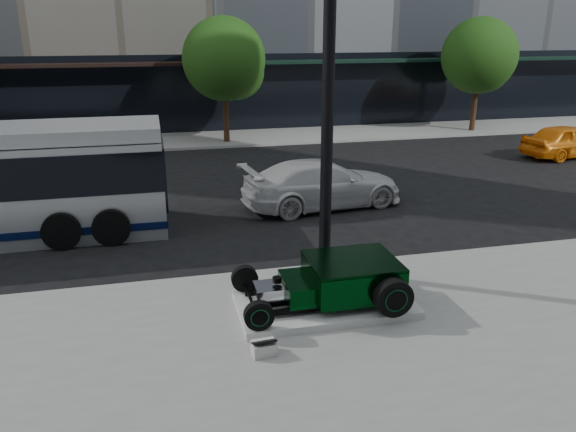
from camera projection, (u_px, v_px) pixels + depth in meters
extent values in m
plane|color=black|center=(255.00, 242.00, 14.63)|extent=(120.00, 120.00, 0.00)
cube|color=gray|center=(204.00, 140.00, 27.50)|extent=(70.00, 4.00, 0.12)
cube|color=black|center=(429.00, 88.00, 31.78)|extent=(24.00, 0.50, 4.00)
cube|color=black|center=(436.00, 60.00, 30.71)|extent=(24.00, 1.60, 0.15)
cylinder|color=black|center=(226.00, 114.00, 26.37)|extent=(0.28, 0.28, 2.60)
sphere|color=black|center=(224.00, 59.00, 25.56)|extent=(3.80, 3.80, 3.80)
sphere|color=black|center=(236.00, 72.00, 26.16)|extent=(2.60, 2.60, 2.60)
cylinder|color=black|center=(474.00, 105.00, 29.24)|extent=(0.28, 0.28, 2.60)
sphere|color=black|center=(479.00, 56.00, 28.43)|extent=(3.80, 3.80, 3.80)
sphere|color=black|center=(485.00, 67.00, 29.04)|extent=(2.60, 2.60, 2.60)
cube|color=silver|center=(325.00, 304.00, 10.98)|extent=(3.40, 1.80, 0.15)
cube|color=black|center=(332.00, 306.00, 10.51)|extent=(3.00, 0.08, 0.10)
cube|color=black|center=(318.00, 286.00, 11.34)|extent=(3.00, 0.08, 0.10)
cube|color=black|center=(352.00, 277.00, 10.93)|extent=(1.70, 1.45, 0.62)
cube|color=black|center=(353.00, 261.00, 10.83)|extent=(1.70, 1.45, 0.06)
cube|color=black|center=(298.00, 288.00, 10.73)|extent=(0.55, 1.05, 0.38)
cube|color=silver|center=(269.00, 293.00, 10.62)|extent=(0.55, 0.55, 0.34)
cylinder|color=black|center=(277.00, 280.00, 10.57)|extent=(0.18, 0.18, 0.10)
cylinder|color=black|center=(251.00, 301.00, 10.58)|extent=(0.06, 1.55, 0.06)
cylinder|color=black|center=(393.00, 297.00, 10.29)|extent=(0.72, 0.24, 0.72)
cylinder|color=black|center=(396.00, 301.00, 10.17)|extent=(0.37, 0.02, 0.37)
torus|color=#0A391C|center=(397.00, 301.00, 10.16)|extent=(0.44, 0.02, 0.44)
cylinder|color=black|center=(361.00, 262.00, 11.85)|extent=(0.72, 0.24, 0.72)
cylinder|color=black|center=(359.00, 259.00, 11.97)|extent=(0.37, 0.02, 0.37)
torus|color=#0A391C|center=(359.00, 259.00, 11.98)|extent=(0.44, 0.02, 0.44)
cylinder|color=black|center=(259.00, 316.00, 9.83)|extent=(0.54, 0.16, 0.54)
cylinder|color=black|center=(260.00, 318.00, 9.75)|extent=(0.28, 0.02, 0.28)
torus|color=#0A391C|center=(260.00, 318.00, 9.74)|extent=(0.34, 0.02, 0.34)
cylinder|color=black|center=(245.00, 279.00, 11.27)|extent=(0.54, 0.16, 0.54)
cylinder|color=black|center=(244.00, 277.00, 11.35)|extent=(0.28, 0.02, 0.28)
torus|color=#0A391C|center=(244.00, 277.00, 11.36)|extent=(0.34, 0.02, 0.34)
cube|color=silver|center=(264.00, 348.00, 9.40)|extent=(0.42, 0.33, 0.22)
cube|color=black|center=(264.00, 342.00, 9.36)|extent=(0.42, 0.31, 0.15)
cylinder|color=black|center=(328.00, 81.00, 11.25)|extent=(0.25, 0.25, 8.36)
cylinder|color=black|center=(324.00, 267.00, 12.56)|extent=(0.46, 0.46, 0.21)
cube|color=black|center=(164.00, 171.00, 15.48)|extent=(0.06, 2.30, 1.70)
cylinder|color=black|center=(62.00, 231.00, 14.05)|extent=(0.96, 0.28, 0.96)
cylinder|color=black|center=(74.00, 201.00, 16.44)|extent=(0.96, 0.28, 0.96)
cylinder|color=black|center=(111.00, 227.00, 14.32)|extent=(0.96, 0.28, 0.96)
cylinder|color=black|center=(116.00, 198.00, 16.71)|extent=(0.96, 0.28, 0.96)
imported|color=silver|center=(323.00, 184.00, 17.33)|extent=(5.24, 2.70, 1.46)
imported|color=orange|center=(569.00, 141.00, 23.88)|extent=(4.33, 2.18, 1.41)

